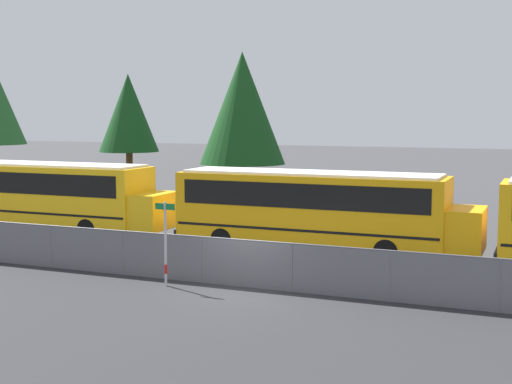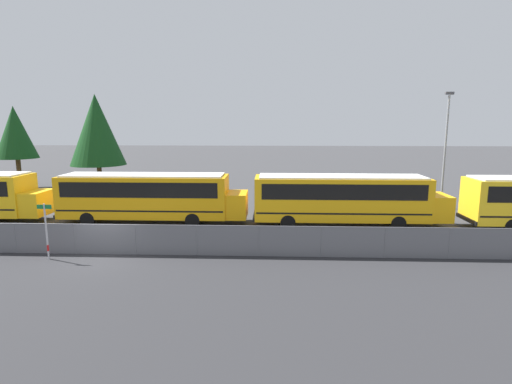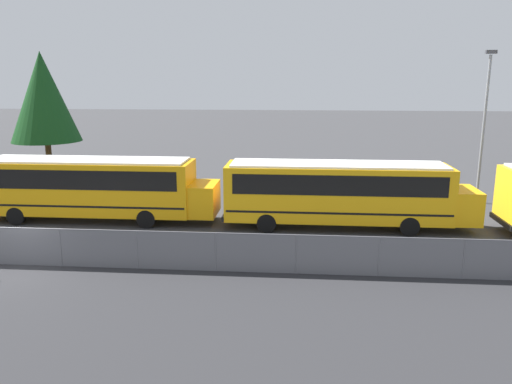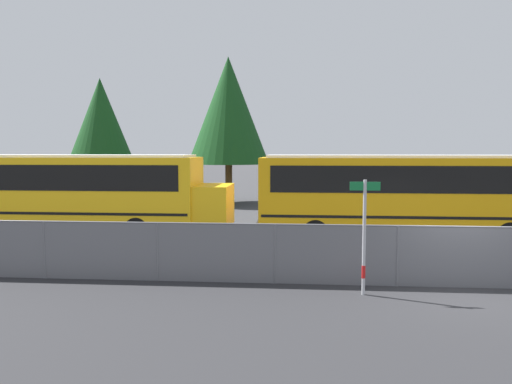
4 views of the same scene
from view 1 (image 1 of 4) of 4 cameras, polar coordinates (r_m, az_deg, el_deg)
The scene contains 8 objects.
ground_plane at distance 22.87m, azimuth -0.77°, elevation -7.63°, with size 200.00×200.00×0.00m, color #38383A.
road_strip at distance 17.73m, azimuth -8.66°, elevation -11.82°, with size 110.31×12.00×0.01m.
fence at distance 22.69m, azimuth -0.77°, elevation -5.69°, with size 76.38×0.07×1.55m.
school_bus_1 at distance 34.82m, azimuth -16.38°, elevation 0.06°, with size 12.19×2.60×3.22m.
school_bus_2 at distance 28.41m, azimuth 4.85°, elevation -1.04°, with size 12.19×2.60×3.22m.
street_sign at distance 22.93m, azimuth -7.26°, elevation -3.94°, with size 0.70×0.09×2.72m.
tree_1 at distance 42.72m, azimuth -1.10°, elevation 6.71°, with size 5.13×5.13×9.19m.
tree_2 at distance 47.99m, azimuth -10.16°, elevation 6.22°, with size 3.94×3.94×8.15m.
Camera 1 is at (8.83, -20.37, 5.47)m, focal length 50.00 mm.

